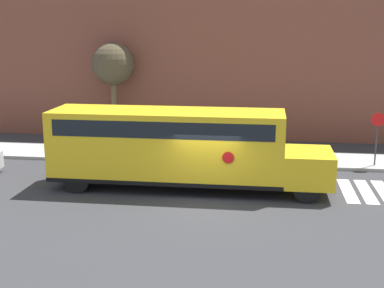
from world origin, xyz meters
name	(u,v)px	position (x,y,z in m)	size (l,w,h in m)	color
ground_plane	(206,201)	(0.00, 0.00, 0.00)	(60.00, 60.00, 0.00)	#333335
sidewalk_strip	(221,157)	(0.00, 6.50, 0.07)	(44.00, 3.00, 0.15)	#9E9E99
building_backdrop	(231,54)	(0.00, 13.00, 4.77)	(32.00, 4.00, 9.55)	brown
school_bus	(177,145)	(-1.37, 1.39, 1.82)	(11.15, 2.57, 3.19)	yellow
stop_sign	(377,133)	(7.19, 5.67, 1.67)	(0.61, 0.10, 2.60)	#38383A
tree_near_sidewalk	(113,65)	(-6.39, 10.03, 4.25)	(2.37, 2.37, 5.53)	brown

